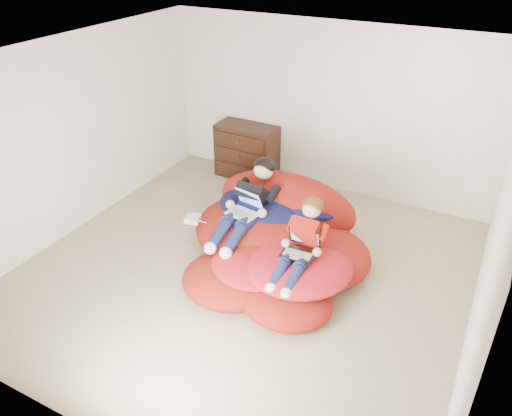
{
  "coord_description": "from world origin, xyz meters",
  "views": [
    {
      "loc": [
        2.34,
        -4.2,
        3.68
      ],
      "look_at": [
        -0.02,
        0.31,
        0.7
      ],
      "focal_mm": 35.0,
      "sensor_mm": 36.0,
      "label": 1
    }
  ],
  "objects_px": {
    "dresser": "(247,151)",
    "older_boy": "(250,200)",
    "beanbag_pile": "(276,238)",
    "younger_boy": "(303,239)",
    "laptop_white": "(245,207)",
    "laptop_black": "(301,246)"
  },
  "relations": [
    {
      "from": "dresser",
      "to": "older_boy",
      "type": "height_order",
      "value": "older_boy"
    },
    {
      "from": "dresser",
      "to": "beanbag_pile",
      "type": "xyz_separation_m",
      "value": [
        1.39,
        -1.81,
        -0.16
      ]
    },
    {
      "from": "dresser",
      "to": "younger_boy",
      "type": "relative_size",
      "value": 0.95
    },
    {
      "from": "dresser",
      "to": "laptop_white",
      "type": "height_order",
      "value": "dresser"
    },
    {
      "from": "beanbag_pile",
      "to": "older_boy",
      "type": "bearing_deg",
      "value": 172.21
    },
    {
      "from": "older_boy",
      "to": "laptop_white",
      "type": "height_order",
      "value": "older_boy"
    },
    {
      "from": "laptop_white",
      "to": "laptop_black",
      "type": "height_order",
      "value": "laptop_white"
    },
    {
      "from": "dresser",
      "to": "laptop_white",
      "type": "bearing_deg",
      "value": -61.92
    },
    {
      "from": "older_boy",
      "to": "laptop_black",
      "type": "distance_m",
      "value": 1.02
    },
    {
      "from": "older_boy",
      "to": "beanbag_pile",
      "type": "bearing_deg",
      "value": -7.79
    },
    {
      "from": "older_boy",
      "to": "younger_boy",
      "type": "relative_size",
      "value": 1.34
    },
    {
      "from": "younger_boy",
      "to": "laptop_black",
      "type": "xyz_separation_m",
      "value": [
        -0.0,
        -0.04,
        -0.07
      ]
    },
    {
      "from": "dresser",
      "to": "laptop_black",
      "type": "bearing_deg",
      "value": -49.8
    },
    {
      "from": "older_boy",
      "to": "laptop_black",
      "type": "bearing_deg",
      "value": -28.83
    },
    {
      "from": "older_boy",
      "to": "laptop_black",
      "type": "relative_size",
      "value": 3.68
    },
    {
      "from": "laptop_black",
      "to": "older_boy",
      "type": "bearing_deg",
      "value": 151.17
    },
    {
      "from": "younger_boy",
      "to": "laptop_black",
      "type": "relative_size",
      "value": 2.74
    },
    {
      "from": "laptop_white",
      "to": "younger_boy",
      "type": "bearing_deg",
      "value": -19.88
    },
    {
      "from": "laptop_white",
      "to": "dresser",
      "type": "bearing_deg",
      "value": 118.08
    },
    {
      "from": "younger_boy",
      "to": "laptop_white",
      "type": "xyz_separation_m",
      "value": [
        -0.89,
        0.32,
        0.01
      ]
    },
    {
      "from": "younger_boy",
      "to": "dresser",
      "type": "bearing_deg",
      "value": 130.65
    },
    {
      "from": "older_boy",
      "to": "laptop_white",
      "type": "bearing_deg",
      "value": -90.0
    }
  ]
}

